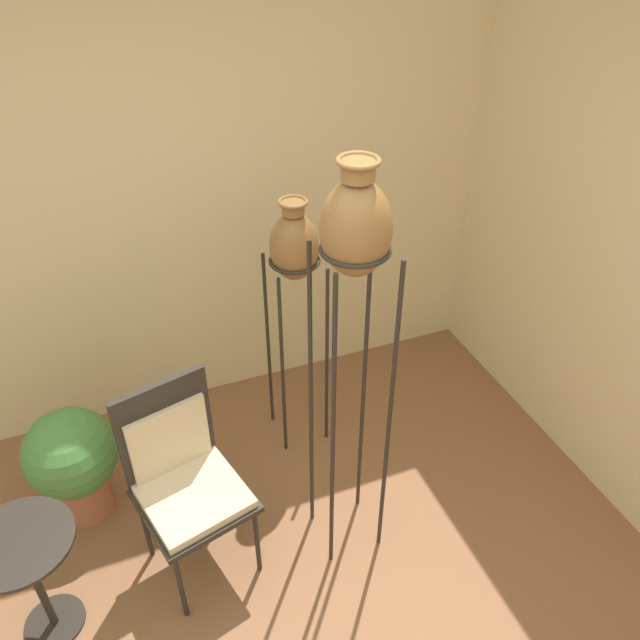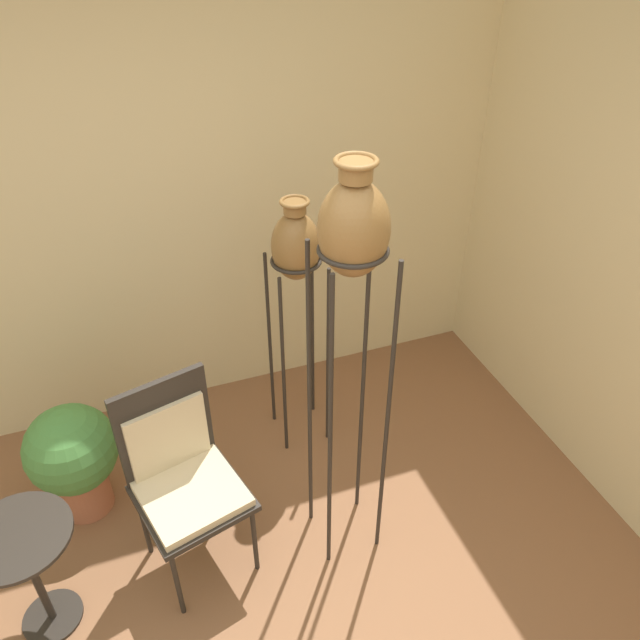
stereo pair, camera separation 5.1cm
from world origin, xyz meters
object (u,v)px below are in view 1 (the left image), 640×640
at_px(vase_stand_tall, 355,245).
at_px(potted_plant, 73,460).
at_px(vase_stand_medium, 294,254).
at_px(chair, 183,472).
at_px(side_table, 29,566).

bearing_deg(vase_stand_tall, potted_plant, 153.24).
xyz_separation_m(vase_stand_medium, potted_plant, (-1.27, -0.16, -0.86)).
distance_m(chair, potted_plant, 0.71).
bearing_deg(side_table, potted_plant, 72.26).
bearing_deg(potted_plant, vase_stand_medium, 7.01).
xyz_separation_m(vase_stand_tall, chair, (-0.75, 0.16, -1.11)).
height_order(vase_stand_tall, chair, vase_stand_tall).
height_order(vase_stand_tall, vase_stand_medium, vase_stand_tall).
xyz_separation_m(vase_stand_medium, side_table, (-1.47, -0.77, -0.79)).
bearing_deg(side_table, chair, 11.83).
xyz_separation_m(vase_stand_tall, potted_plant, (-1.25, 0.63, -1.31)).
relative_size(chair, side_table, 1.65).
relative_size(vase_stand_tall, vase_stand_medium, 1.32).
relative_size(vase_stand_tall, potted_plant, 3.03).
height_order(vase_stand_tall, side_table, vase_stand_tall).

